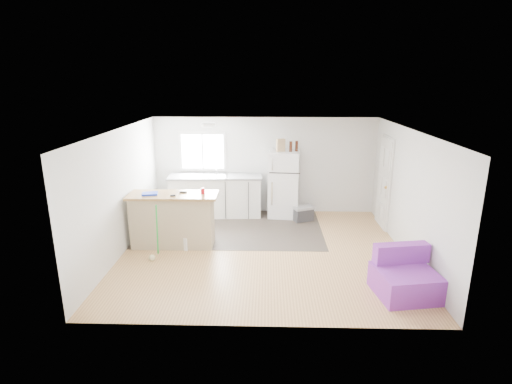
% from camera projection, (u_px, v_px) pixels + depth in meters
% --- Properties ---
extents(room, '(5.51, 5.01, 2.41)m').
position_uv_depth(room, '(264.00, 193.00, 7.60)').
color(room, '#AF7B49').
rests_on(room, ground).
extents(vinyl_zone, '(4.05, 2.50, 0.00)m').
position_uv_depth(vinyl_zone, '(232.00, 228.00, 9.15)').
color(vinyl_zone, '#372E29').
rests_on(vinyl_zone, floor).
extents(window, '(1.18, 0.06, 0.98)m').
position_uv_depth(window, '(203.00, 152.00, 9.94)').
color(window, white).
rests_on(window, back_wall).
extents(interior_door, '(0.11, 0.92, 2.10)m').
position_uv_depth(interior_door, '(384.00, 183.00, 9.06)').
color(interior_door, white).
rests_on(interior_door, right_wall).
extents(ceiling_fixture, '(0.30, 0.30, 0.07)m').
position_uv_depth(ceiling_fixture, '(208.00, 125.00, 8.47)').
color(ceiling_fixture, white).
rests_on(ceiling_fixture, ceiling).
extents(kitchen_cabinets, '(2.31, 0.82, 1.31)m').
position_uv_depth(kitchen_cabinets, '(216.00, 195.00, 9.89)').
color(kitchen_cabinets, white).
rests_on(kitchen_cabinets, floor).
extents(peninsula, '(1.79, 0.71, 1.09)m').
position_uv_depth(peninsula, '(173.00, 220.00, 8.08)').
color(peninsula, tan).
rests_on(peninsula, floor).
extents(refrigerator, '(0.78, 0.75, 1.63)m').
position_uv_depth(refrigerator, '(284.00, 184.00, 9.75)').
color(refrigerator, white).
rests_on(refrigerator, floor).
extents(cooler, '(0.56, 0.48, 0.36)m').
position_uv_depth(cooler, '(303.00, 213.00, 9.59)').
color(cooler, '#313134').
rests_on(cooler, floor).
extents(purple_seat, '(1.02, 0.98, 0.74)m').
position_uv_depth(purple_seat, '(405.00, 278.00, 6.31)').
color(purple_seat, purple).
rests_on(purple_seat, floor).
extents(cleaner_jug, '(0.17, 0.15, 0.32)m').
position_uv_depth(cleaner_jug, '(185.00, 243.00, 7.96)').
color(cleaner_jug, white).
rests_on(cleaner_jug, floor).
extents(mop, '(0.24, 0.31, 1.12)m').
position_uv_depth(mop, '(154.00, 248.00, 7.50)').
color(mop, green).
rests_on(mop, floor).
extents(red_cup, '(0.10, 0.10, 0.12)m').
position_uv_depth(red_cup, '(203.00, 191.00, 7.94)').
color(red_cup, '#B80B15').
rests_on(red_cup, peninsula).
extents(blue_tray, '(0.34, 0.28, 0.04)m').
position_uv_depth(blue_tray, '(150.00, 194.00, 7.89)').
color(blue_tray, '#1531C9').
rests_on(blue_tray, peninsula).
extents(tool_a, '(0.15, 0.07, 0.03)m').
position_uv_depth(tool_a, '(183.00, 192.00, 8.02)').
color(tool_a, black).
rests_on(tool_a, peninsula).
extents(tool_b, '(0.11, 0.07, 0.03)m').
position_uv_depth(tool_b, '(173.00, 196.00, 7.78)').
color(tool_b, black).
rests_on(tool_b, peninsula).
extents(cardboard_box, '(0.22, 0.16, 0.30)m').
position_uv_depth(cardboard_box, '(281.00, 145.00, 9.47)').
color(cardboard_box, '#A1845C').
rests_on(cardboard_box, refrigerator).
extents(bottle_left, '(0.09, 0.09, 0.25)m').
position_uv_depth(bottle_left, '(291.00, 147.00, 9.43)').
color(bottle_left, '#37160A').
rests_on(bottle_left, refrigerator).
extents(bottle_right, '(0.07, 0.07, 0.25)m').
position_uv_depth(bottle_right, '(297.00, 146.00, 9.50)').
color(bottle_right, '#37160A').
rests_on(bottle_right, refrigerator).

